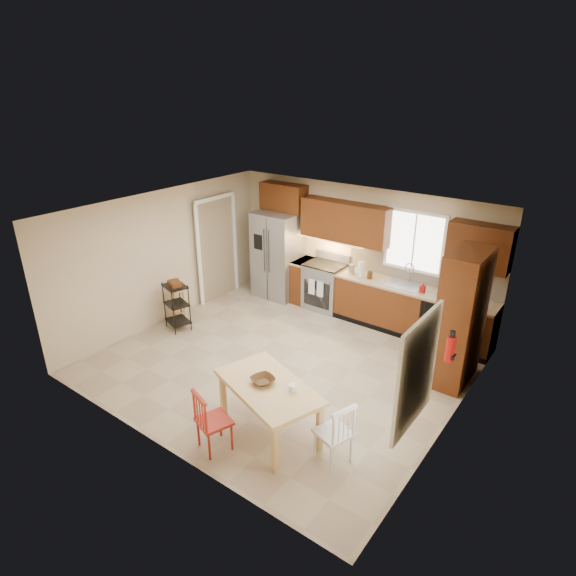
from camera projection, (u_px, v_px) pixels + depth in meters
The scene contains 33 objects.
floor at pixel (282, 362), 7.97m from camera, with size 5.50×5.50×0.00m, color tan.
ceiling at pixel (281, 214), 6.97m from camera, with size 5.50×5.00×0.02m, color silver.
wall_back at pixel (359, 251), 9.31m from camera, with size 5.50×0.02×2.50m, color #CCB793.
wall_front at pixel (152, 363), 5.62m from camera, with size 5.50×0.02×2.50m, color #CCB793.
wall_left at pixel (164, 257), 8.97m from camera, with size 0.02×5.00×2.50m, color #CCB793.
wall_right at pixel (457, 346), 5.97m from camera, with size 0.02×5.00×2.50m, color #CCB793.
refrigerator at pixel (278, 255), 10.10m from camera, with size 0.92×0.75×1.82m, color gray.
range_stove at pixel (325, 286), 9.69m from camera, with size 0.76×0.63×0.92m, color gray.
base_cabinet_narrow at pixel (303, 281), 10.01m from camera, with size 0.30×0.60×0.90m, color #592B10.
base_cabinet_run at pixel (411, 311), 8.71m from camera, with size 2.92×0.60×0.90m, color #592B10.
dishwasher at pixel (436, 325), 8.19m from camera, with size 0.60×0.02×0.78m, color black.
backsplash at pixel (422, 269), 8.63m from camera, with size 2.92×0.03×0.55m, color beige.
upper_over_fridge at pixel (284, 197), 9.77m from camera, with size 1.00×0.35×0.55m, color #53240D.
upper_left_block at pixel (345, 222), 9.09m from camera, with size 1.80×0.35×0.75m, color #53240D.
upper_right_block at pixel (480, 247), 7.73m from camera, with size 1.00×0.35×0.75m, color #53240D.
window_back at pixel (415, 242), 8.54m from camera, with size 1.12×0.04×1.12m, color white.
sink at pixel (404, 287), 8.65m from camera, with size 0.62×0.46×0.16m, color gray.
undercab_glow at pixel (330, 239), 9.39m from camera, with size 1.60×0.30×0.01m, color #FFBF66.
soap_bottle at pixel (423, 287), 8.31m from camera, with size 0.09×0.09×0.19m, color #AC0F0B.
paper_towel at pixel (361, 269), 9.00m from camera, with size 0.12×0.12×0.28m, color silver.
canister_steel at pixel (352, 269), 9.13m from camera, with size 0.11×0.11×0.18m, color gray.
canister_wood at pixel (370, 275), 8.90m from camera, with size 0.10×0.10×0.14m, color #4C2D14.
pantry at pixel (461, 318), 7.11m from camera, with size 0.50×0.95×2.10m, color #592B10.
fire_extinguisher at pixel (450, 349), 6.20m from camera, with size 0.12×0.12×0.36m, color #AC0F0B.
window_right at pixel (417, 373), 5.08m from camera, with size 0.04×1.02×1.32m, color white.
doorway at pixel (217, 250), 9.96m from camera, with size 0.04×0.95×2.10m, color #8C7A59.
dining_table at pixel (269, 409), 6.26m from camera, with size 1.46×0.82×0.71m, color tan, non-canonical shape.
chair_red at pixel (214, 420), 5.94m from camera, with size 0.40×0.40×0.86m, color #A22519, non-canonical shape.
chair_white at pixel (333, 431), 5.75m from camera, with size 0.40×0.40×0.86m, color silver, non-canonical shape.
table_bowl at pixel (263, 383), 6.16m from camera, with size 0.30×0.30×0.07m, color #4C2D14.
table_jar at pixel (293, 389), 6.00m from camera, with size 0.10×0.10×0.12m, color silver.
bar_stool at pixel (179, 304), 9.22m from camera, with size 0.33×0.33×0.69m, color tan, non-canonical shape.
utility_cart at pixel (177, 306), 8.86m from camera, with size 0.45×0.35×0.91m, color black, non-canonical shape.
Camera 1 is at (4.14, -5.42, 4.29)m, focal length 30.00 mm.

